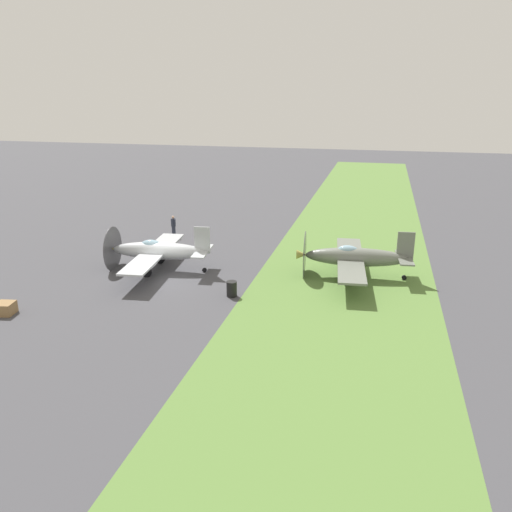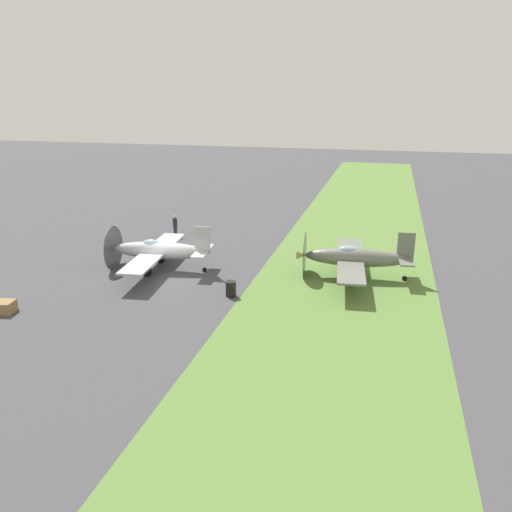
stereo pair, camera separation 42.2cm
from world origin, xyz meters
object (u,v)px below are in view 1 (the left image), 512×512
ground_crew_chief (173,226)px  fuel_drum (232,289)px  airplane_wingman (354,257)px  supply_crate (5,308)px  airplane_lead (157,251)px

ground_crew_chief → fuel_drum: size_ratio=1.92×
airplane_wingman → supply_crate: airplane_wingman is taller
airplane_wingman → supply_crate: (-10.09, 17.49, -1.04)m
airplane_wingman → supply_crate: 20.22m
ground_crew_chief → fuel_drum: ground_crew_chief is taller
ground_crew_chief → supply_crate: size_ratio=1.92×
ground_crew_chief → supply_crate: ground_crew_chief is taller
airplane_lead → fuel_drum: (-3.15, -5.98, -0.89)m
ground_crew_chief → supply_crate: bearing=119.3°
airplane_wingman → fuel_drum: 8.22m
airplane_lead → fuel_drum: airplane_lead is taller
airplane_wingman → ground_crew_chief: size_ratio=5.27×
airplane_lead → ground_crew_chief: bearing=9.4°
airplane_lead → fuel_drum: size_ratio=10.01×
airplane_wingman → airplane_lead: bearing=92.2°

